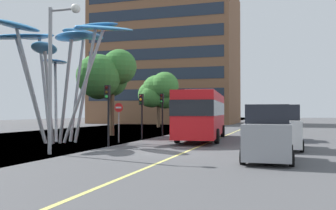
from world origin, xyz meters
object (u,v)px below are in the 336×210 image
object	(u,v)px
leaf_sculpture	(58,46)
car_parked_mid	(283,128)
traffic_light_island_mid	(162,105)
red_bus	(202,113)
no_entry_sign	(119,116)
traffic_light_kerb_near	(108,102)
car_parked_near	(268,135)
car_parked_far	(282,126)
traffic_light_kerb_far	(141,106)
street_lamp	(57,58)

from	to	relation	value
leaf_sculpture	car_parked_mid	bearing A→B (deg)	0.06
leaf_sculpture	traffic_light_island_mid	xyz separation A→B (m)	(4.55, 8.05, -3.81)
red_bus	no_entry_sign	size ratio (longest dim) A/B	4.32
traffic_light_kerb_near	car_parked_near	world-z (taller)	traffic_light_kerb_near
red_bus	leaf_sculpture	size ratio (longest dim) A/B	1.13
car_parked_far	traffic_light_island_mid	bearing A→B (deg)	170.81
traffic_light_kerb_near	traffic_light_kerb_far	world-z (taller)	traffic_light_kerb_near
car_parked_near	street_lamp	bearing A→B (deg)	-177.60
street_lamp	no_entry_sign	size ratio (longest dim) A/B	2.73
traffic_light_kerb_near	street_lamp	size ratio (longest dim) A/B	0.50
red_bus	street_lamp	xyz separation A→B (m)	(-4.64, -11.11, 2.62)
street_lamp	leaf_sculpture	bearing A→B (deg)	123.22
car_parked_near	no_entry_sign	bearing A→B (deg)	145.44
leaf_sculpture	traffic_light_kerb_far	distance (m)	7.13
car_parked_mid	no_entry_sign	size ratio (longest dim) A/B	1.74
no_entry_sign	traffic_light_kerb_far	bearing A→B (deg)	81.30
traffic_light_island_mid	car_parked_near	distance (m)	16.33
traffic_light_kerb_far	car_parked_far	size ratio (longest dim) A/B	0.74
traffic_light_kerb_far	car_parked_mid	bearing A→B (deg)	-22.72
traffic_light_kerb_near	traffic_light_island_mid	xyz separation A→B (m)	(0.10, 9.76, -0.02)
traffic_light_island_mid	car_parked_near	size ratio (longest dim) A/B	0.89
no_entry_sign	car_parked_mid	bearing A→B (deg)	-6.57
traffic_light_kerb_near	traffic_light_island_mid	bearing A→B (deg)	89.38
car_parked_far	traffic_light_kerb_near	bearing A→B (deg)	-139.34
red_bus	traffic_light_kerb_near	world-z (taller)	red_bus
traffic_light_island_mid	street_lamp	size ratio (longest dim) A/B	0.50
no_entry_sign	car_parked_near	bearing A→B (deg)	-34.56
red_bus	street_lamp	size ratio (longest dim) A/B	1.58
car_parked_far	no_entry_sign	bearing A→B (deg)	-152.52
red_bus	car_parked_far	world-z (taller)	red_bus
traffic_light_kerb_far	no_entry_sign	world-z (taller)	traffic_light_kerb_far
no_entry_sign	car_parked_far	bearing A→B (deg)	27.48
car_parked_near	car_parked_far	distance (m)	12.03
leaf_sculpture	no_entry_sign	size ratio (longest dim) A/B	3.83
traffic_light_kerb_far	traffic_light_island_mid	distance (m)	3.92
red_bus	traffic_light_kerb_near	distance (m)	8.04
car_parked_mid	street_lamp	world-z (taller)	street_lamp
traffic_light_kerb_far	car_parked_mid	world-z (taller)	traffic_light_kerb_far
red_bus	traffic_light_kerb_far	size ratio (longest dim) A/B	3.39
traffic_light_kerb_near	car_parked_far	size ratio (longest dim) A/B	0.79
leaf_sculpture	no_entry_sign	world-z (taller)	leaf_sculpture
street_lamp	no_entry_sign	world-z (taller)	street_lamp
car_parked_near	no_entry_sign	xyz separation A→B (m)	(-9.74, 6.71, 0.65)
traffic_light_island_mid	car_parked_mid	bearing A→B (deg)	-40.05
car_parked_near	car_parked_mid	world-z (taller)	car_parked_mid
traffic_light_kerb_far	traffic_light_island_mid	xyz separation A→B (m)	(0.30, 3.91, 0.15)
car_parked_mid	street_lamp	bearing A→B (deg)	-149.93
leaf_sculpture	car_parked_near	world-z (taller)	leaf_sculpture
street_lamp	no_entry_sign	distance (m)	7.66
car_parked_far	leaf_sculpture	bearing A→B (deg)	-155.07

